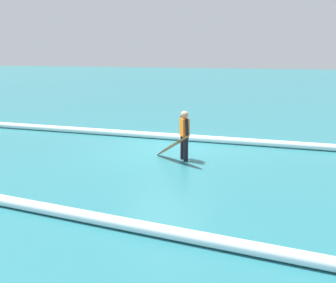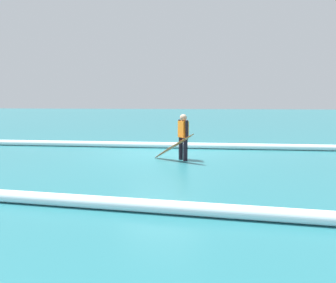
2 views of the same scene
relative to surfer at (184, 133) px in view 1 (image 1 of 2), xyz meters
The scene contains 4 objects.
ground_plane 1.33m from the surfer, 36.22° to the right, with size 162.13×162.13×0.00m, color #23666F.
surfer is the anchor object (origin of this frame).
surfboard 0.50m from the surfer, 37.57° to the left, with size 1.53×1.20×0.96m.
wave_crest_foreground 3.40m from the surfer, 47.98° to the right, with size 0.24×0.24×19.19m, color white.
Camera 1 is at (-4.38, 11.08, 3.02)m, focal length 41.47 mm.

